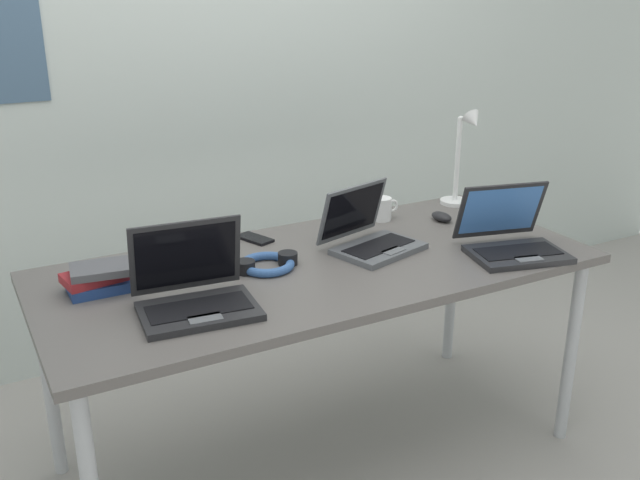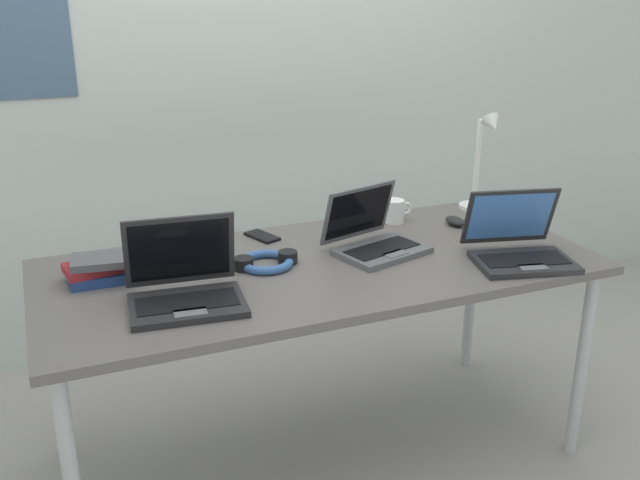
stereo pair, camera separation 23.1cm
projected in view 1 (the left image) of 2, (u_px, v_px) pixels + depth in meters
name	position (u px, v px, depth m)	size (l,w,h in m)	color
ground_plane	(320.00, 452.00, 2.60)	(12.00, 12.00, 0.00)	gray
wall_back	(197.00, 56.00, 3.05)	(6.00, 0.13, 2.60)	#B2BCB7
desk	(320.00, 279.00, 2.36)	(1.80, 0.80, 0.74)	#595451
desk_lamp	(463.00, 158.00, 2.86)	(0.12, 0.18, 0.40)	white
laptop_far_corner	(512.00, 240.00, 2.41)	(0.37, 0.35, 0.22)	#232326
laptop_center	(370.00, 237.00, 2.45)	(0.35, 0.33, 0.21)	#515459
laptop_back_left	(195.00, 293.00, 2.00)	(0.35, 0.30, 0.24)	#232326
computer_mouse	(442.00, 217.00, 2.74)	(0.06, 0.10, 0.03)	black
cell_phone	(255.00, 239.00, 2.54)	(0.06, 0.14, 0.01)	black
headphones	(267.00, 264.00, 2.29)	(0.21, 0.18, 0.04)	#335999
book_stack	(99.00, 278.00, 2.12)	(0.21, 0.16, 0.08)	navy
coffee_mug	(382.00, 209.00, 2.74)	(0.11, 0.08, 0.09)	white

